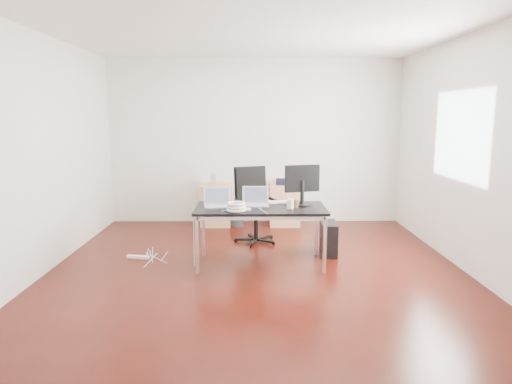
{
  "coord_description": "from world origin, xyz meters",
  "views": [
    {
      "loc": [
        -0.05,
        -5.39,
        1.85
      ],
      "look_at": [
        0.0,
        0.55,
        0.85
      ],
      "focal_mm": 32.0,
      "sensor_mm": 36.0,
      "label": 1
    }
  ],
  "objects_px": {
    "desk": "(260,211)",
    "filing_cabinet_right": "(284,205)",
    "filing_cabinet_left": "(216,205)",
    "office_chair": "(254,201)",
    "pc_tower": "(328,239)"
  },
  "relations": [
    {
      "from": "desk",
      "to": "pc_tower",
      "type": "height_order",
      "value": "desk"
    },
    {
      "from": "desk",
      "to": "filing_cabinet_right",
      "type": "distance_m",
      "value": 2.17
    },
    {
      "from": "office_chair",
      "to": "filing_cabinet_left",
      "type": "bearing_deg",
      "value": 102.45
    },
    {
      "from": "office_chair",
      "to": "filing_cabinet_right",
      "type": "height_order",
      "value": "office_chair"
    },
    {
      "from": "office_chair",
      "to": "desk",
      "type": "bearing_deg",
      "value": -106.25
    },
    {
      "from": "filing_cabinet_right",
      "to": "filing_cabinet_left",
      "type": "bearing_deg",
      "value": 180.0
    },
    {
      "from": "pc_tower",
      "to": "filing_cabinet_right",
      "type": "bearing_deg",
      "value": 108.4
    },
    {
      "from": "filing_cabinet_right",
      "to": "pc_tower",
      "type": "relative_size",
      "value": 1.56
    },
    {
      "from": "desk",
      "to": "filing_cabinet_right",
      "type": "xyz_separation_m",
      "value": [
        0.45,
        2.1,
        -0.33
      ]
    },
    {
      "from": "filing_cabinet_left",
      "to": "filing_cabinet_right",
      "type": "height_order",
      "value": "same"
    },
    {
      "from": "desk",
      "to": "filing_cabinet_left",
      "type": "distance_m",
      "value": 2.24
    },
    {
      "from": "desk",
      "to": "filing_cabinet_left",
      "type": "height_order",
      "value": "desk"
    },
    {
      "from": "office_chair",
      "to": "pc_tower",
      "type": "bearing_deg",
      "value": -55.37
    },
    {
      "from": "office_chair",
      "to": "pc_tower",
      "type": "height_order",
      "value": "office_chair"
    },
    {
      "from": "pc_tower",
      "to": "filing_cabinet_left",
      "type": "bearing_deg",
      "value": 136.68
    }
  ]
}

